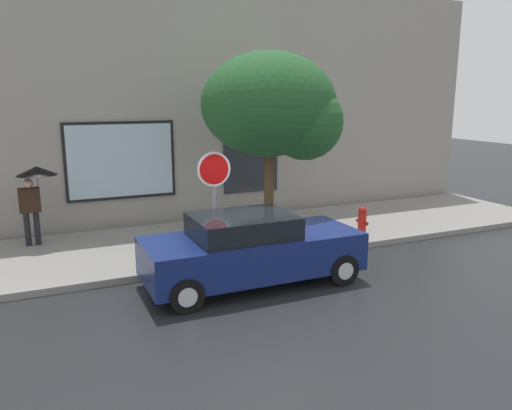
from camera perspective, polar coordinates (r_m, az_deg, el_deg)
name	(u,v)px	position (r m, az deg, el deg)	size (l,w,h in m)	color
ground_plane	(272,280)	(10.61, 1.85, -8.47)	(60.00, 60.00, 0.00)	black
sidewalk	(222,239)	(13.21, -3.86, -3.92)	(20.00, 4.00, 0.15)	gray
building_facade	(190,105)	(15.05, -7.49, 11.16)	(20.00, 0.67, 7.00)	#9E998E
parked_car	(251,250)	(10.16, -0.56, -5.08)	(4.38, 1.84, 1.46)	navy
fire_hydrant	(362,221)	(13.47, 11.93, -1.83)	(0.30, 0.44, 0.78)	red
pedestrian_with_umbrella	(34,184)	(13.27, -23.81, 2.23)	(0.95, 0.95, 1.95)	black
street_tree	(277,108)	(12.53, 2.37, 10.89)	(3.41, 2.90, 4.68)	#4C3823
stop_sign	(214,184)	(11.07, -4.77, 2.36)	(0.76, 0.10, 2.42)	gray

